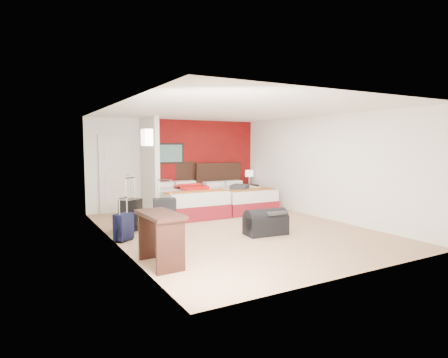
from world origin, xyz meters
TOP-DOWN VIEW (x-y plane):
  - ground at (0.00, 0.00)m, footprint 6.50×6.50m
  - room_walls at (-1.40, 1.42)m, footprint 5.02×6.52m
  - red_accent_panel at (0.75, 3.23)m, footprint 3.50×0.04m
  - partition_wall at (-1.00, 2.61)m, footprint 0.12×1.20m
  - entry_door at (-1.75, 3.20)m, footprint 0.82×0.06m
  - bed_left at (-0.22, 2.12)m, footprint 1.58×2.22m
  - bed_right at (1.28, 2.03)m, footprint 1.44×2.04m
  - red_suitcase_open at (-0.12, 2.02)m, footprint 0.63×0.87m
  - jacket_bundle at (1.18, 1.73)m, footprint 0.67×0.66m
  - nightstand at (2.21, 2.83)m, footprint 0.44×0.44m
  - table_lamp at (2.21, 2.83)m, footprint 0.25×0.25m
  - suitcase_black at (-2.01, 0.83)m, footprint 0.51×0.46m
  - suitcase_charcoal at (-1.39, 0.48)m, footprint 0.51×0.38m
  - suitcase_navy at (-2.33, 0.15)m, footprint 0.41×0.38m
  - duffel_bag at (0.28, -0.73)m, footprint 0.87×0.53m
  - jacket_draped at (0.43, -0.78)m, footprint 0.46×0.40m
  - desk at (-2.21, -1.53)m, footprint 0.52×0.97m

SIDE VIEW (x-z plane):
  - ground at x=0.00m, z-range 0.00..0.00m
  - duffel_bag at x=0.28m, z-range 0.00..0.42m
  - suitcase_navy at x=-2.33m, z-range 0.00..0.49m
  - nightstand at x=2.21m, z-range 0.00..0.57m
  - bed_right at x=1.28m, z-range 0.00..0.60m
  - suitcase_black at x=-2.01m, z-range 0.00..0.65m
  - bed_left at x=-0.22m, z-range 0.00..0.65m
  - suitcase_charcoal at x=-1.39m, z-range 0.00..0.66m
  - desk at x=-2.21m, z-range 0.00..0.79m
  - jacket_draped at x=0.43m, z-range 0.42..0.48m
  - jacket_bundle at x=1.18m, z-range 0.60..0.73m
  - red_suitcase_open at x=-0.12m, z-range 0.65..0.76m
  - table_lamp at x=2.21m, z-range 0.57..1.02m
  - entry_door at x=-1.75m, z-range 0.00..2.05m
  - red_accent_panel at x=0.75m, z-range 0.00..2.50m
  - partition_wall at x=-1.00m, z-range 0.00..2.50m
  - room_walls at x=-1.40m, z-range 0.01..2.51m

